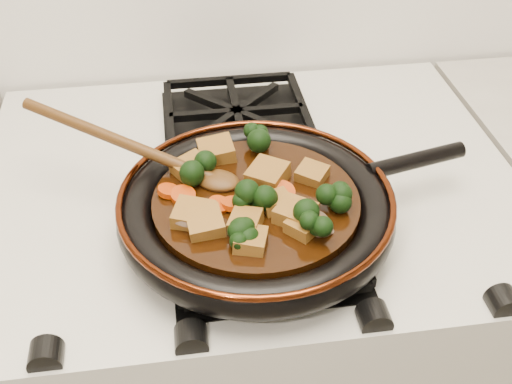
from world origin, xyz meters
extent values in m
cube|color=beige|center=(0.00, 1.69, 0.45)|extent=(0.76, 0.60, 0.90)
cylinder|color=black|center=(-0.01, 1.57, 0.93)|extent=(0.31, 0.31, 0.01)
torus|color=black|center=(-0.01, 1.57, 0.94)|extent=(0.34, 0.34, 0.04)
torus|color=#4A1C0A|center=(-0.01, 1.57, 0.96)|extent=(0.34, 0.34, 0.01)
cylinder|color=black|center=(0.21, 1.62, 0.96)|extent=(0.14, 0.05, 0.02)
cylinder|color=black|center=(-0.01, 1.57, 0.95)|extent=(0.25, 0.25, 0.02)
cube|color=brown|center=(-0.09, 1.54, 0.97)|extent=(0.06, 0.06, 0.03)
cube|color=brown|center=(-0.03, 1.52, 0.97)|extent=(0.05, 0.05, 0.02)
cube|color=brown|center=(-0.07, 1.52, 0.97)|extent=(0.05, 0.05, 0.03)
cube|color=brown|center=(-0.08, 1.63, 0.97)|extent=(0.06, 0.06, 0.03)
cube|color=brown|center=(0.04, 1.50, 0.97)|extent=(0.05, 0.05, 0.02)
cube|color=brown|center=(0.01, 1.55, 0.97)|extent=(0.04, 0.04, 0.03)
cube|color=brown|center=(-0.05, 1.66, 0.97)|extent=(0.05, 0.05, 0.03)
cube|color=brown|center=(-0.03, 1.49, 0.97)|extent=(0.04, 0.05, 0.02)
cube|color=brown|center=(0.03, 1.52, 0.97)|extent=(0.06, 0.06, 0.02)
cube|color=brown|center=(0.07, 1.60, 0.97)|extent=(0.05, 0.05, 0.02)
cube|color=brown|center=(0.01, 1.60, 0.97)|extent=(0.06, 0.06, 0.03)
cylinder|color=#B23304|center=(-0.04, 1.56, 0.96)|extent=(0.03, 0.03, 0.02)
cylinder|color=#B23304|center=(-0.09, 1.58, 0.96)|extent=(0.03, 0.03, 0.02)
cylinder|color=#B23304|center=(-0.05, 1.56, 0.96)|extent=(0.03, 0.03, 0.02)
cylinder|color=#B23304|center=(0.03, 1.57, 0.96)|extent=(0.03, 0.03, 0.02)
cylinder|color=#B23304|center=(-0.11, 1.59, 0.96)|extent=(0.03, 0.03, 0.01)
cylinder|color=brown|center=(0.06, 1.50, 0.97)|extent=(0.04, 0.04, 0.03)
cylinder|color=brown|center=(-0.09, 1.53, 0.97)|extent=(0.05, 0.05, 0.02)
cylinder|color=brown|center=(0.06, 1.50, 0.97)|extent=(0.03, 0.04, 0.03)
ellipsoid|color=#4B2C10|center=(-0.05, 1.61, 0.96)|extent=(0.07, 0.06, 0.02)
cylinder|color=#4B2C10|center=(-0.17, 1.67, 0.99)|extent=(0.02, 0.02, 0.28)
camera|label=1|loc=(-0.09, 0.97, 1.45)|focal=45.00mm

